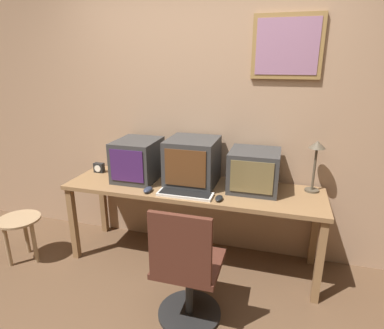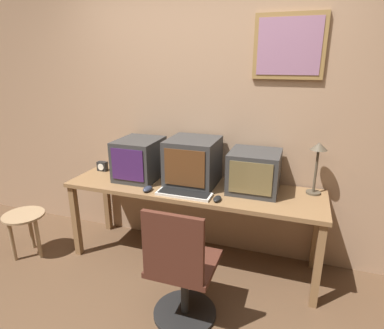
{
  "view_description": "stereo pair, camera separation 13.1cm",
  "coord_description": "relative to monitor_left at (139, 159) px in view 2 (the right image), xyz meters",
  "views": [
    {
      "loc": [
        0.72,
        -1.35,
        1.79
      ],
      "look_at": [
        0.0,
        1.14,
        0.94
      ],
      "focal_mm": 30.0,
      "sensor_mm": 36.0,
      "label": 1
    },
    {
      "loc": [
        0.85,
        -1.31,
        1.79
      ],
      "look_at": [
        0.0,
        1.14,
        0.94
      ],
      "focal_mm": 30.0,
      "sensor_mm": 36.0,
      "label": 2
    }
  ],
  "objects": [
    {
      "name": "desk",
      "position": [
        0.53,
        -0.06,
        -0.26
      ],
      "size": [
        2.23,
        0.61,
        0.74
      ],
      "color": "olive",
      "rests_on": "ground_plane"
    },
    {
      "name": "keyboard_main",
      "position": [
        0.53,
        -0.25,
        -0.17
      ],
      "size": [
        0.45,
        0.15,
        0.03
      ],
      "color": "beige",
      "rests_on": "desk"
    },
    {
      "name": "desk_lamp",
      "position": [
        1.53,
        0.13,
        0.14
      ],
      "size": [
        0.13,
        0.13,
        0.43
      ],
      "color": "#4C4233",
      "rests_on": "desk"
    },
    {
      "name": "monitor_left",
      "position": [
        0.0,
        0.0,
        0.0
      ],
      "size": [
        0.37,
        0.44,
        0.37
      ],
      "color": "#333333",
      "rests_on": "desk"
    },
    {
      "name": "wall_back",
      "position": [
        0.54,
        0.3,
        0.38
      ],
      "size": [
        8.0,
        0.08,
        2.6
      ],
      "color": "tan",
      "rests_on": "ground_plane"
    },
    {
      "name": "mouse_far_corner",
      "position": [
        0.21,
        -0.27,
        -0.16
      ],
      "size": [
        0.07,
        0.12,
        0.04
      ],
      "color": "#282D3D",
      "rests_on": "desk"
    },
    {
      "name": "mouse_near_keyboard",
      "position": [
        0.82,
        -0.27,
        -0.17
      ],
      "size": [
        0.06,
        0.11,
        0.03
      ],
      "color": "black",
      "rests_on": "desk"
    },
    {
      "name": "monitor_right",
      "position": [
        1.05,
        0.04,
        -0.01
      ],
      "size": [
        0.41,
        0.4,
        0.34
      ],
      "color": "#333333",
      "rests_on": "desk"
    },
    {
      "name": "monitor_center",
      "position": [
        0.52,
        0.02,
        0.02
      ],
      "size": [
        0.42,
        0.44,
        0.41
      ],
      "color": "#333333",
      "rests_on": "desk"
    },
    {
      "name": "desk_clock",
      "position": [
        -0.45,
        0.06,
        -0.14
      ],
      "size": [
        0.1,
        0.06,
        0.09
      ],
      "color": "black",
      "rests_on": "desk"
    },
    {
      "name": "office_chair",
      "position": [
        0.71,
        -0.78,
        -0.53
      ],
      "size": [
        0.46,
        0.46,
        0.91
      ],
      "color": "black",
      "rests_on": "ground_plane"
    },
    {
      "name": "side_stool",
      "position": [
        -0.97,
        -0.49,
        -0.58
      ],
      "size": [
        0.37,
        0.37,
        0.43
      ],
      "color": "#9E7F5B",
      "rests_on": "ground_plane"
    }
  ]
}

